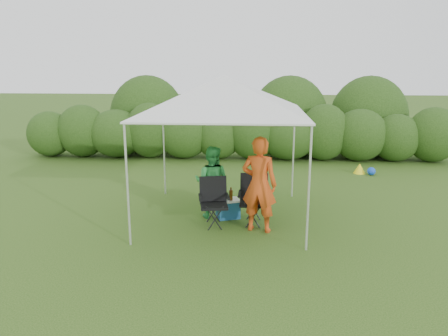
# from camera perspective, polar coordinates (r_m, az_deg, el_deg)

# --- Properties ---
(ground) EXTENTS (70.00, 70.00, 0.00)m
(ground) POSITION_cam_1_polar(r_m,az_deg,el_deg) (8.47, -0.32, -7.56)
(ground) COLOR #3D601E
(hedge) EXTENTS (13.92, 1.53, 1.80)m
(hedge) POSITION_cam_1_polar(r_m,az_deg,el_deg) (14.06, 1.68, 4.50)
(hedge) COLOR #2D4F18
(hedge) RESTS_ON ground
(canopy) EXTENTS (3.10, 3.10, 2.83)m
(canopy) POSITION_cam_1_polar(r_m,az_deg,el_deg) (8.42, -0.08, 9.55)
(canopy) COLOR silver
(canopy) RESTS_ON ground
(chair_right) EXTENTS (0.60, 0.54, 0.95)m
(chair_right) POSITION_cam_1_polar(r_m,az_deg,el_deg) (8.52, 3.90, -3.63)
(chair_right) COLOR black
(chair_right) RESTS_ON ground
(chair_left) EXTENTS (0.64, 0.59, 0.92)m
(chair_left) POSITION_cam_1_polar(r_m,az_deg,el_deg) (8.38, -1.36, -4.00)
(chair_left) COLOR black
(chair_left) RESTS_ON ground
(man) EXTENTS (0.74, 0.57, 1.79)m
(man) POSITION_cam_1_polar(r_m,az_deg,el_deg) (7.99, 4.62, -2.16)
(man) COLOR #DA4B18
(man) RESTS_ON ground
(woman) EXTENTS (0.80, 0.67, 1.46)m
(woman) POSITION_cam_1_polar(r_m,az_deg,el_deg) (8.72, -1.61, -1.86)
(woman) COLOR green
(woman) RESTS_ON ground
(cooler) EXTENTS (0.54, 0.47, 0.38)m
(cooler) POSITION_cam_1_polar(r_m,az_deg,el_deg) (8.83, 0.53, -5.32)
(cooler) COLOR #1B507D
(cooler) RESTS_ON ground
(bottle) EXTENTS (0.07, 0.07, 0.27)m
(bottle) POSITION_cam_1_polar(r_m,az_deg,el_deg) (8.69, 0.91, -3.39)
(bottle) COLOR #592D0C
(bottle) RESTS_ON cooler
(lawn_toy) EXTENTS (0.56, 0.47, 0.28)m
(lawn_toy) POSITION_cam_1_polar(r_m,az_deg,el_deg) (12.88, 17.65, -0.15)
(lawn_toy) COLOR yellow
(lawn_toy) RESTS_ON ground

